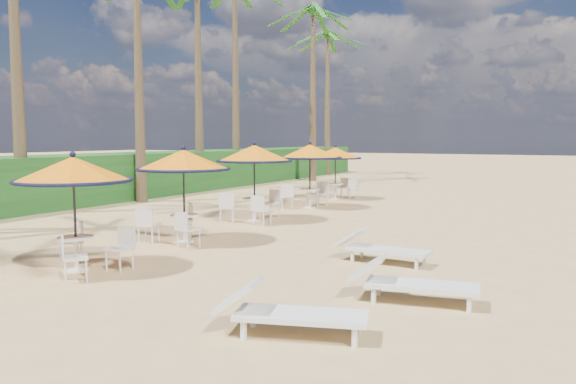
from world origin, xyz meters
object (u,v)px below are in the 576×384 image
lounger_far (379,247)px  station_4 (337,158)px  station_3 (310,159)px  station_1 (182,172)px  lounger_mid (408,281)px  station_2 (254,163)px  station_0 (76,184)px  lounger_near (285,311)px

lounger_far → station_4: bearing=120.2°
station_3 → lounger_far: bearing=-54.8°
station_1 → lounger_mid: bearing=-20.1°
station_3 → station_4: bearing=95.8°
station_4 → station_2: bearing=-87.6°
station_4 → lounger_far: 11.60m
station_0 → lounger_mid: station_0 is taller
lounger_near → station_4: bearing=93.5°
station_0 → lounger_far: 5.81m
lounger_near → lounger_far: size_ratio=1.07×
lounger_far → station_2: bearing=147.6°
station_2 → lounger_mid: 8.76m
lounger_near → station_3: bearing=97.2°
station_1 → lounger_mid: size_ratio=1.15×
lounger_near → lounger_far: 4.47m
station_3 → station_4: station_3 is taller
lounger_mid → lounger_far: bearing=108.5°
station_2 → lounger_near: bearing=-55.9°
station_0 → station_4: bearing=93.1°
station_4 → lounger_mid: bearing=-62.2°
station_2 → station_4: (-0.28, 6.67, -0.06)m
station_2 → station_1: bearing=-85.0°
station_2 → lounger_far: (5.06, -3.54, -1.40)m
station_1 → lounger_mid: (6.01, -2.20, -1.34)m
station_2 → lounger_mid: bearing=-42.9°
station_3 → lounger_near: 12.85m
station_3 → station_1: bearing=-87.7°
station_2 → lounger_mid: station_2 is taller
station_0 → lounger_mid: bearing=9.2°
station_1 → lounger_mid: 6.54m
station_1 → lounger_near: (5.09, -4.31, -1.34)m
station_2 → lounger_near: (5.42, -8.00, -1.39)m
station_0 → lounger_far: station_0 is taller
station_3 → lounger_far: 8.83m
lounger_near → lounger_mid: bearing=48.7°
lounger_near → lounger_far: lounger_near is taller
station_0 → lounger_near: (4.96, -1.16, -1.29)m
station_2 → lounger_near: station_2 is taller
station_0 → station_4: (-0.74, 13.51, 0.04)m
station_1 → lounger_near: 6.81m
lounger_mid → lounger_far: lounger_mid is taller
lounger_far → station_3: bearing=127.8°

